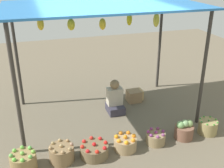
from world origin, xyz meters
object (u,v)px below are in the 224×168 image
object	(u,v)px
basket_green_apples	(23,161)
basket_red_tomatoes	(94,150)
vendor_person	(115,100)
basket_potatoes	(62,153)
basket_green_chilies	(208,127)
basket_oranges	(125,143)
wooden_crate_stacked_rear	(134,96)
basket_purple_onions	(156,138)
basket_cabbages	(184,130)
wooden_crate_near_vendor	(136,95)

from	to	relation	value
basket_green_apples	basket_red_tomatoes	size ratio (longest dim) A/B	0.85
vendor_person	basket_green_apples	bearing A→B (deg)	-145.18
vendor_person	basket_potatoes	world-z (taller)	vendor_person
basket_red_tomatoes	basket_green_chilies	size ratio (longest dim) A/B	1.35
basket_oranges	wooden_crate_stacked_rear	world-z (taller)	basket_oranges
vendor_person	basket_red_tomatoes	bearing A→B (deg)	-120.43
basket_purple_onions	basket_cabbages	xyz separation A→B (m)	(0.60, -0.00, 0.05)
basket_purple_onions	wooden_crate_near_vendor	distance (m)	1.88
vendor_person	basket_oranges	size ratio (longest dim) A/B	1.85
vendor_person	basket_purple_onions	distance (m)	1.46
vendor_person	basket_potatoes	size ratio (longest dim) A/B	1.81
wooden_crate_near_vendor	basket_green_apples	bearing A→B (deg)	-145.60
basket_oranges	basket_purple_onions	size ratio (longest dim) A/B	1.15
basket_red_tomatoes	vendor_person	bearing A→B (deg)	59.57
basket_potatoes	vendor_person	bearing A→B (deg)	44.54
vendor_person	wooden_crate_stacked_rear	distance (m)	0.72
basket_purple_onions	basket_cabbages	distance (m)	0.61
vendor_person	basket_oranges	world-z (taller)	vendor_person
basket_red_tomatoes	basket_green_chilies	distance (m)	2.35
basket_potatoes	basket_cabbages	xyz separation A→B (m)	(2.37, -0.02, 0.03)
basket_potatoes	basket_oranges	bearing A→B (deg)	-1.19
basket_red_tomatoes	wooden_crate_near_vendor	size ratio (longest dim) A/B	1.55
wooden_crate_stacked_rear	basket_oranges	bearing A→B (deg)	-115.85
basket_green_apples	wooden_crate_near_vendor	size ratio (longest dim) A/B	1.32
vendor_person	basket_red_tomatoes	size ratio (longest dim) A/B	1.54
vendor_person	wooden_crate_near_vendor	xyz separation A→B (m)	(0.70, 0.45, -0.18)
basket_green_apples	basket_cabbages	bearing A→B (deg)	0.37
basket_potatoes	basket_red_tomatoes	distance (m)	0.57
basket_cabbages	wooden_crate_near_vendor	world-z (taller)	basket_cabbages
basket_red_tomatoes	basket_cabbages	world-z (taller)	basket_cabbages
basket_green_apples	basket_red_tomatoes	distance (m)	1.20
basket_cabbages	basket_green_chilies	distance (m)	0.55
basket_red_tomatoes	basket_potatoes	bearing A→B (deg)	175.55
vendor_person	basket_cabbages	distance (m)	1.71
wooden_crate_stacked_rear	wooden_crate_near_vendor	bearing A→B (deg)	46.46
basket_potatoes	basket_green_chilies	distance (m)	2.92
basket_oranges	basket_cabbages	size ratio (longest dim) A/B	1.06
basket_green_apples	basket_red_tomatoes	bearing A→B (deg)	-0.35
vendor_person	wooden_crate_near_vendor	distance (m)	0.85
basket_oranges	wooden_crate_near_vendor	size ratio (longest dim) A/B	1.29
basket_green_apples	basket_purple_onions	xyz separation A→B (m)	(2.41, 0.02, -0.04)
basket_potatoes	wooden_crate_stacked_rear	xyz separation A→B (m)	(2.01, 1.74, -0.01)
basket_oranges	basket_green_chilies	distance (m)	1.77
basket_green_apples	basket_green_chilies	distance (m)	3.56
basket_cabbages	basket_red_tomatoes	bearing A→B (deg)	-179.15
basket_potatoes	basket_purple_onions	world-z (taller)	basket_potatoes
basket_green_apples	basket_purple_onions	bearing A→B (deg)	0.47
vendor_person	basket_oranges	xyz separation A→B (m)	(-0.25, -1.41, -0.17)
wooden_crate_stacked_rear	basket_cabbages	bearing A→B (deg)	-78.38
basket_purple_onions	basket_cabbages	size ratio (longest dim) A/B	0.93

